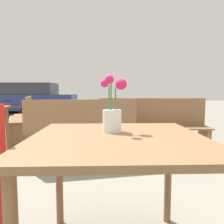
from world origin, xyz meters
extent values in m
cube|color=brown|center=(0.00, 0.00, 0.70)|extent=(0.98, 0.99, 0.03)
cylinder|color=brown|center=(-0.35, 0.43, 0.34)|extent=(0.05, 0.05, 0.69)
cylinder|color=brown|center=(0.42, 0.36, 0.34)|extent=(0.05, 0.05, 0.69)
cylinder|color=silver|center=(-0.01, 0.13, 0.78)|extent=(0.11, 0.11, 0.13)
cylinder|color=silver|center=(-0.01, 0.13, 0.76)|extent=(0.10, 0.10, 0.07)
cylinder|color=#337038|center=(0.01, 0.13, 0.85)|extent=(0.01, 0.01, 0.24)
sphere|color=#D11E60|center=(0.04, 0.13, 0.99)|extent=(0.07, 0.07, 0.07)
cylinder|color=#337038|center=(-0.03, 0.14, 0.86)|extent=(0.01, 0.01, 0.25)
sphere|color=#D11E60|center=(-0.05, 0.16, 1.00)|extent=(0.05, 0.05, 0.05)
cylinder|color=#337038|center=(-0.02, 0.11, 0.86)|extent=(0.01, 0.01, 0.27)
sphere|color=#D11E60|center=(-0.03, 0.08, 1.02)|extent=(0.05, 0.05, 0.05)
cylinder|color=red|center=(-0.65, 0.23, 0.22)|extent=(0.03, 0.03, 0.44)
cube|color=brown|center=(0.81, 1.85, 0.44)|extent=(1.60, 0.54, 0.02)
cube|color=brown|center=(0.82, 2.01, 0.65)|extent=(1.56, 0.22, 0.40)
cube|color=brown|center=(1.53, 1.77, 0.21)|extent=(0.10, 0.33, 0.43)
cube|color=brown|center=(0.09, 1.94, 0.21)|extent=(0.10, 0.33, 0.43)
cube|color=brown|center=(-0.21, 1.83, 0.44)|extent=(1.45, 0.46, 0.02)
cube|color=brown|center=(-0.20, 1.67, 0.65)|extent=(1.42, 0.14, 0.40)
cube|color=brown|center=(-0.86, 1.78, 0.21)|extent=(0.08, 0.33, 0.43)
cube|color=brown|center=(0.44, 1.87, 0.21)|extent=(0.08, 0.33, 0.43)
cube|color=brown|center=(-1.40, 3.28, 0.44)|extent=(0.63, 1.56, 0.02)
cube|color=brown|center=(-1.24, 3.31, 0.65)|extent=(0.32, 1.50, 0.40)
cube|color=brown|center=(-1.27, 2.60, 0.21)|extent=(0.33, 0.12, 0.43)
cube|color=brown|center=(-1.52, 3.97, 0.21)|extent=(0.33, 0.12, 0.43)
cylinder|color=brown|center=(-1.37, 2.45, 0.35)|extent=(0.05, 0.05, 0.70)
cylinder|color=black|center=(-1.74, 5.51, 0.31)|extent=(0.52, 0.40, 0.62)
cube|color=maroon|center=(-2.10, 5.24, 0.52)|extent=(0.67, 0.51, 0.03)
cylinder|color=maroon|center=(-2.23, 5.14, 0.61)|extent=(0.02, 0.02, 0.19)
cube|color=black|center=(-2.23, 5.14, 0.70)|extent=(0.16, 0.14, 0.04)
cube|color=maroon|center=(-1.77, 5.48, 0.66)|extent=(0.30, 0.38, 0.02)
cube|color=navy|center=(-2.56, 9.14, 0.48)|extent=(4.14, 2.17, 0.68)
cube|color=#2D333D|center=(-2.56, 9.14, 1.07)|extent=(2.35, 1.82, 0.51)
cylinder|color=black|center=(-1.24, 9.81, 0.30)|extent=(0.62, 0.25, 0.60)
cylinder|color=black|center=(-1.43, 8.19, 0.30)|extent=(0.62, 0.25, 0.60)
cylinder|color=black|center=(-3.68, 10.09, 0.30)|extent=(0.62, 0.25, 0.60)
camera|label=1|loc=(-0.17, -1.10, 0.95)|focal=35.00mm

